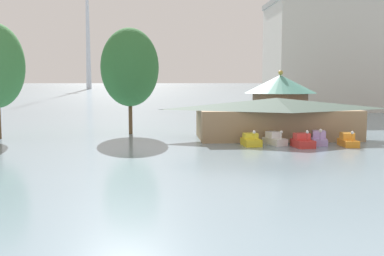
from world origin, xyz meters
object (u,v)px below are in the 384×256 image
object	(u,v)px
pedal_boat_lavender	(319,139)
pedal_boat_orange	(348,141)
boathouse	(276,117)
background_building_block	(337,56)
shoreline_tree_mid	(130,67)
pedal_boat_white	(274,139)
green_roof_pavilion	(280,96)
pedal_boat_yellow	(251,141)
pedal_boat_red	(303,142)

from	to	relation	value
pedal_boat_lavender	pedal_boat_orange	world-z (taller)	pedal_boat_lavender
boathouse	background_building_block	distance (m)	52.61
pedal_boat_lavender	shoreline_tree_mid	distance (m)	23.23
background_building_block	pedal_boat_lavender	bearing A→B (deg)	-112.81
pedal_boat_white	boathouse	xyz separation A→B (m)	(1.43, 5.01, 1.82)
pedal_boat_white	background_building_block	xyz separation A→B (m)	(25.87, 50.69, 10.94)
green_roof_pavilion	shoreline_tree_mid	xyz separation A→B (m)	(-21.12, -11.32, 3.86)
green_roof_pavilion	shoreline_tree_mid	distance (m)	24.27
pedal_boat_lavender	boathouse	size ratio (longest dim) A/B	0.18
pedal_boat_white	green_roof_pavilion	xyz separation A→B (m)	(6.24, 21.68, 3.51)
pedal_boat_yellow	pedal_boat_orange	bearing A→B (deg)	80.20
shoreline_tree_mid	green_roof_pavilion	bearing A→B (deg)	28.18
green_roof_pavilion	shoreline_tree_mid	size ratio (longest dim) A/B	0.84
green_roof_pavilion	background_building_block	size ratio (longest dim) A/B	0.37
pedal_boat_red	background_building_block	xyz separation A→B (m)	(23.60, 52.54, 10.93)
pedal_boat_yellow	shoreline_tree_mid	size ratio (longest dim) A/B	0.21
pedal_boat_yellow	green_roof_pavilion	size ratio (longest dim) A/B	0.25
pedal_boat_orange	green_roof_pavilion	xyz separation A→B (m)	(-0.64, 23.20, 3.52)
pedal_boat_yellow	pedal_boat_orange	size ratio (longest dim) A/B	0.96
pedal_boat_white	pedal_boat_orange	distance (m)	7.05
boathouse	background_building_block	bearing A→B (deg)	61.85
pedal_boat_red	pedal_boat_lavender	xyz separation A→B (m)	(2.24, 1.75, 0.01)
pedal_boat_red	pedal_boat_white	bearing A→B (deg)	-134.41
background_building_block	green_roof_pavilion	bearing A→B (deg)	-124.09
background_building_block	boathouse	bearing A→B (deg)	-118.15
pedal_boat_red	pedal_boat_orange	size ratio (longest dim) A/B	0.96
green_roof_pavilion	background_building_block	bearing A→B (deg)	55.91
boathouse	green_roof_pavilion	bearing A→B (deg)	73.89
pedal_boat_yellow	boathouse	distance (m)	7.04
pedal_boat_yellow	pedal_boat_red	distance (m)	4.92
pedal_boat_red	boathouse	xyz separation A→B (m)	(-0.85, 6.86, 1.81)
pedal_boat_orange	shoreline_tree_mid	bearing A→B (deg)	-114.98
pedal_boat_lavender	background_building_block	world-z (taller)	background_building_block
pedal_boat_yellow	background_building_block	distance (m)	59.59
green_roof_pavilion	pedal_boat_yellow	bearing A→B (deg)	-111.39
pedal_boat_yellow	boathouse	bearing A→B (deg)	141.08
shoreline_tree_mid	pedal_boat_lavender	bearing A→B (deg)	-28.35
pedal_boat_yellow	pedal_boat_white	xyz separation A→B (m)	(2.47, 0.56, 0.03)
boathouse	shoreline_tree_mid	distance (m)	18.04
pedal_boat_lavender	green_roof_pavilion	size ratio (longest dim) A/B	0.31
pedal_boat_orange	background_building_block	world-z (taller)	background_building_block
pedal_boat_red	pedal_boat_orange	distance (m)	4.62
pedal_boat_red	boathouse	size ratio (longest dim) A/B	0.14
pedal_boat_yellow	pedal_boat_lavender	distance (m)	6.99
pedal_boat_lavender	background_building_block	size ratio (longest dim) A/B	0.11
pedal_boat_lavender	background_building_block	distance (m)	56.18
pedal_boat_orange	boathouse	distance (m)	8.70
pedal_boat_white	boathouse	bearing A→B (deg)	145.23
pedal_boat_red	green_roof_pavilion	xyz separation A→B (m)	(3.97, 23.53, 3.51)
pedal_boat_white	pedal_boat_orange	world-z (taller)	pedal_boat_orange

